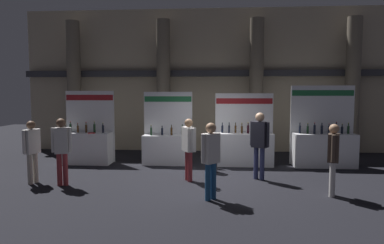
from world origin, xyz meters
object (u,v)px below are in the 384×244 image
Objects in this scene: trash_bin at (211,160)px; visitor_2 at (259,139)px; exhibitor_booth_0 at (88,145)px; visitor_1 at (189,144)px; exhibitor_booth_2 at (244,146)px; visitor_5 at (211,155)px; visitor_3 at (32,147)px; visitor_4 at (62,147)px; visitor_0 at (333,154)px; exhibitor_booth_3 at (324,146)px; exhibitor_booth_1 at (167,146)px.

trash_bin is 0.39× the size of visitor_2.
visitor_1 is (3.49, -1.96, 0.37)m from exhibitor_booth_0.
visitor_5 is at bearing -106.06° from exhibitor_booth_2.
visitor_3 is 0.87m from visitor_4.
visitor_2 is at bearing 71.66° from visitor_1.
exhibitor_booth_2 is at bearing 131.84° from visitor_2.
visitor_1 reaches higher than visitor_0.
visitor_0 is at bearing 104.96° from visitor_3.
exhibitor_booth_3 is 7.73m from visitor_4.
visitor_4 is at bearing -155.21° from trash_bin.
trash_bin is 3.53m from visitor_0.
exhibitor_booth_3 is at bearing 0.44° from exhibitor_booth_0.
exhibitor_booth_3 is at bearing -0.79° from exhibitor_booth_1.
visitor_3 is at bearing -56.20° from visitor_5.
visitor_1 is (0.88, -2.09, 0.41)m from exhibitor_booth_1.
exhibitor_booth_1 is 3.40× the size of trash_bin.
visitor_4 is at bearing -73.32° from visitor_0.
exhibitor_booth_1 is at bearing -179.14° from visitor_2.
visitor_3 is at bearing -25.29° from visitor_4.
visitor_0 is 2.76m from visitor_5.
exhibitor_booth_1 reaches higher than visitor_5.
visitor_2 is (-2.24, -1.75, 0.44)m from exhibitor_booth_3.
exhibitor_booth_1 is at bearing 179.37° from exhibitor_booth_2.
exhibitor_booth_0 is 1.45× the size of visitor_1.
exhibitor_booth_0 is 1.33× the size of visitor_2.
visitor_5 reaches higher than visitor_1.
exhibitor_booth_0 is at bearing -97.31° from visitor_4.
visitor_1 is 1.89m from visitor_2.
exhibitor_booth_1 is at bearing 144.63° from trash_bin.
exhibitor_booth_0 is 2.62m from exhibitor_booth_1.
visitor_4 is at bearing 99.55° from visitor_3.
exhibitor_booth_2 is (2.51, -0.03, 0.03)m from exhibitor_booth_1.
visitor_2 reaches higher than visitor_1.
exhibitor_booth_2 is 1.40× the size of visitor_1.
exhibitor_booth_3 is at bearing 89.59° from visitor_1.
visitor_2 is 1.06× the size of visitor_4.
visitor_0 is (4.20, -3.18, 0.38)m from exhibitor_booth_1.
exhibitor_booth_3 is at bearing -0.97° from exhibitor_booth_2.
exhibitor_booth_3 reaches higher than visitor_2.
exhibitor_booth_3 is 8.49m from visitor_3.
trash_bin is 0.41× the size of visitor_4.
visitor_2 is (2.75, -1.82, 0.50)m from exhibitor_booth_1.
visitor_1 is (-4.12, -2.02, 0.35)m from exhibitor_booth_3.
exhibitor_booth_1 is at bearing -144.54° from visitor_4.
exhibitor_booth_1 reaches higher than trash_bin.
trash_bin is at bearing -133.39° from visitor_5.
trash_bin is at bearing -12.61° from exhibitor_booth_0.
visitor_2 is 5.91m from visitor_3.
exhibitor_booth_1 is 1.31× the size of visitor_2.
visitor_1 is 0.97× the size of visitor_4.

